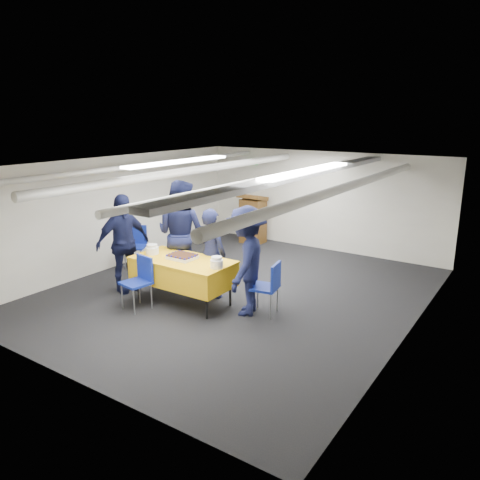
{
  "coord_description": "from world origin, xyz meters",
  "views": [
    {
      "loc": [
        4.44,
        -6.55,
        3.1
      ],
      "look_at": [
        0.19,
        -0.2,
        1.05
      ],
      "focal_mm": 35.0,
      "sensor_mm": 36.0,
      "label": 1
    }
  ],
  "objects_px": {
    "serving_table": "(183,271)",
    "sailor_b": "(181,234)",
    "podium": "(253,218)",
    "sailor_d": "(246,261)",
    "sheet_cake": "(182,257)",
    "chair_right": "(269,283)",
    "chair_near": "(140,277)",
    "chair_left": "(136,242)",
    "sailor_a": "(211,253)",
    "sailor_c": "(123,243)"
  },
  "relations": [
    {
      "from": "chair_near",
      "to": "sailor_b",
      "type": "relative_size",
      "value": 0.44
    },
    {
      "from": "serving_table",
      "to": "sailor_b",
      "type": "xyz_separation_m",
      "value": [
        -0.58,
        0.64,
        0.43
      ]
    },
    {
      "from": "serving_table",
      "to": "sailor_a",
      "type": "height_order",
      "value": "sailor_a"
    },
    {
      "from": "chair_left",
      "to": "sailor_d",
      "type": "xyz_separation_m",
      "value": [
        3.23,
        -0.74,
        0.34
      ]
    },
    {
      "from": "serving_table",
      "to": "chair_right",
      "type": "relative_size",
      "value": 1.99
    },
    {
      "from": "podium",
      "to": "sailor_c",
      "type": "height_order",
      "value": "sailor_c"
    },
    {
      "from": "sheet_cake",
      "to": "sailor_d",
      "type": "distance_m",
      "value": 1.16
    },
    {
      "from": "serving_table",
      "to": "chair_left",
      "type": "xyz_separation_m",
      "value": [
        -2.1,
        0.97,
        -0.03
      ]
    },
    {
      "from": "serving_table",
      "to": "chair_right",
      "type": "height_order",
      "value": "chair_right"
    },
    {
      "from": "chair_near",
      "to": "chair_right",
      "type": "distance_m",
      "value": 2.12
    },
    {
      "from": "sheet_cake",
      "to": "sailor_b",
      "type": "distance_m",
      "value": 0.86
    },
    {
      "from": "serving_table",
      "to": "sheet_cake",
      "type": "relative_size",
      "value": 3.77
    },
    {
      "from": "chair_left",
      "to": "serving_table",
      "type": "bearing_deg",
      "value": -24.73
    },
    {
      "from": "sheet_cake",
      "to": "chair_right",
      "type": "xyz_separation_m",
      "value": [
        1.48,
        0.35,
        -0.28
      ]
    },
    {
      "from": "chair_near",
      "to": "sailor_d",
      "type": "bearing_deg",
      "value": 26.6
    },
    {
      "from": "sheet_cake",
      "to": "sailor_a",
      "type": "height_order",
      "value": "sailor_a"
    },
    {
      "from": "podium",
      "to": "chair_near",
      "type": "xyz_separation_m",
      "value": [
        0.65,
        -4.5,
        -0.08
      ]
    },
    {
      "from": "chair_left",
      "to": "sailor_c",
      "type": "xyz_separation_m",
      "value": [
        0.84,
        -1.11,
        0.35
      ]
    },
    {
      "from": "chair_near",
      "to": "chair_left",
      "type": "distance_m",
      "value": 2.26
    },
    {
      "from": "chair_left",
      "to": "sailor_b",
      "type": "height_order",
      "value": "sailor_b"
    },
    {
      "from": "chair_near",
      "to": "sailor_a",
      "type": "height_order",
      "value": "sailor_a"
    },
    {
      "from": "sailor_a",
      "to": "sailor_b",
      "type": "distance_m",
      "value": 0.83
    },
    {
      "from": "podium",
      "to": "sailor_d",
      "type": "bearing_deg",
      "value": -59.17
    },
    {
      "from": "sheet_cake",
      "to": "sailor_a",
      "type": "bearing_deg",
      "value": 64.64
    },
    {
      "from": "podium",
      "to": "chair_near",
      "type": "distance_m",
      "value": 4.54
    },
    {
      "from": "sailor_d",
      "to": "chair_right",
      "type": "bearing_deg",
      "value": 93.81
    },
    {
      "from": "sheet_cake",
      "to": "chair_left",
      "type": "relative_size",
      "value": 0.53
    },
    {
      "from": "sailor_c",
      "to": "serving_table",
      "type": "bearing_deg",
      "value": -72.05
    },
    {
      "from": "sailor_b",
      "to": "sailor_c",
      "type": "distance_m",
      "value": 1.04
    },
    {
      "from": "chair_right",
      "to": "sailor_a",
      "type": "distance_m",
      "value": 1.29
    },
    {
      "from": "serving_table",
      "to": "sheet_cake",
      "type": "distance_m",
      "value": 0.25
    },
    {
      "from": "chair_left",
      "to": "sailor_c",
      "type": "relative_size",
      "value": 0.49
    },
    {
      "from": "podium",
      "to": "sailor_c",
      "type": "relative_size",
      "value": 0.71
    },
    {
      "from": "serving_table",
      "to": "sheet_cake",
      "type": "bearing_deg",
      "value": 138.52
    },
    {
      "from": "podium",
      "to": "sailor_a",
      "type": "xyz_separation_m",
      "value": [
        1.31,
        -3.44,
        0.17
      ]
    },
    {
      "from": "sheet_cake",
      "to": "sailor_c",
      "type": "xyz_separation_m",
      "value": [
        -1.24,
        -0.16,
        0.08
      ]
    },
    {
      "from": "chair_right",
      "to": "sailor_b",
      "type": "bearing_deg",
      "value": 172.26
    },
    {
      "from": "serving_table",
      "to": "sailor_c",
      "type": "height_order",
      "value": "sailor_c"
    },
    {
      "from": "sheet_cake",
      "to": "podium",
      "type": "bearing_deg",
      "value": 105.36
    },
    {
      "from": "sailor_b",
      "to": "sailor_d",
      "type": "height_order",
      "value": "sailor_b"
    },
    {
      "from": "chair_near",
      "to": "serving_table",
      "type": "bearing_deg",
      "value": 51.83
    },
    {
      "from": "podium",
      "to": "chair_left",
      "type": "distance_m",
      "value": 3.14
    },
    {
      "from": "podium",
      "to": "sailor_d",
      "type": "distance_m",
      "value": 4.33
    },
    {
      "from": "sailor_c",
      "to": "chair_right",
      "type": "bearing_deg",
      "value": -68.05
    },
    {
      "from": "serving_table",
      "to": "chair_right",
      "type": "distance_m",
      "value": 1.51
    },
    {
      "from": "serving_table",
      "to": "podium",
      "type": "height_order",
      "value": "podium"
    },
    {
      "from": "sailor_d",
      "to": "serving_table",
      "type": "bearing_deg",
      "value": -96.94
    },
    {
      "from": "sailor_b",
      "to": "sailor_c",
      "type": "height_order",
      "value": "sailor_b"
    },
    {
      "from": "sailor_b",
      "to": "sailor_a",
      "type": "bearing_deg",
      "value": 162.86
    },
    {
      "from": "serving_table",
      "to": "sailor_b",
      "type": "bearing_deg",
      "value": 132.08
    }
  ]
}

